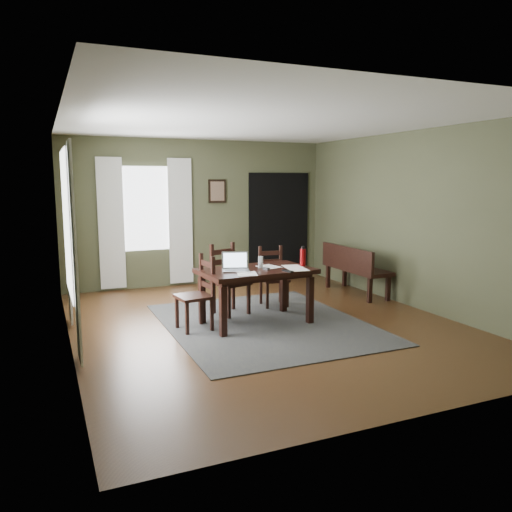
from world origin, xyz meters
name	(u,v)px	position (x,y,z in m)	size (l,w,h in m)	color
ground	(265,324)	(0.00, 0.00, -0.01)	(5.00, 6.00, 0.01)	#492C16
room_shell	(265,192)	(0.00, 0.00, 1.80)	(5.02, 6.02, 2.71)	#484B31
rug	(265,323)	(0.00, 0.00, 0.01)	(2.60, 3.20, 0.01)	#363636
dining_table	(256,275)	(-0.10, 0.07, 0.67)	(1.57, 1.02, 0.75)	black
chair_end	(198,294)	(-0.91, 0.11, 0.48)	(0.48, 0.48, 0.97)	black
chair_back_left	(229,280)	(-0.27, 0.69, 0.50)	(0.56, 0.56, 1.02)	black
chair_back_right	(273,277)	(0.54, 0.89, 0.45)	(0.44, 0.45, 0.92)	black
bench	(353,266)	(2.15, 1.05, 0.50)	(0.48, 1.48, 0.84)	black
laptop	(235,266)	(-0.40, 0.06, 0.83)	(0.42, 0.37, 0.24)	#B7B7BC
computer_mouse	(266,269)	(-0.01, -0.07, 0.78)	(0.05, 0.09, 0.03)	#3F3F42
tv_remote	(288,271)	(0.20, -0.30, 0.77)	(0.05, 0.19, 0.02)	black
drinking_glass	(261,262)	(-0.01, 0.13, 0.84)	(0.07, 0.07, 0.16)	silver
water_bottle	(303,257)	(0.59, 0.02, 0.89)	(0.10, 0.10, 0.28)	#9F0C0F
paper_a	(247,274)	(-0.35, -0.23, 0.77)	(0.25, 0.32, 0.00)	white
paper_b	(298,269)	(0.40, -0.19, 0.77)	(0.25, 0.32, 0.00)	white
paper_c	(269,267)	(0.13, 0.14, 0.77)	(0.24, 0.31, 0.00)	white
paper_d	(293,267)	(0.43, 0.01, 0.77)	(0.24, 0.31, 0.00)	white
window_left	(66,223)	(-2.47, 0.20, 1.45)	(0.01, 1.30, 1.70)	white
window_back	(146,209)	(-1.00, 2.97, 1.45)	(1.00, 0.01, 1.50)	white
curtain_left_near	(75,253)	(-2.44, -0.62, 1.20)	(0.03, 0.48, 2.30)	silver
curtain_left_far	(67,237)	(-2.44, 1.02, 1.20)	(0.03, 0.48, 2.30)	silver
curtain_back_left	(111,224)	(-1.62, 2.94, 1.20)	(0.44, 0.03, 2.30)	silver
curtain_back_right	(180,222)	(-0.38, 2.94, 1.20)	(0.44, 0.03, 2.30)	silver
framed_picture	(217,191)	(0.35, 2.97, 1.75)	(0.34, 0.03, 0.44)	black
doorway_back	(279,226)	(1.65, 2.97, 1.05)	(1.30, 0.03, 2.10)	black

